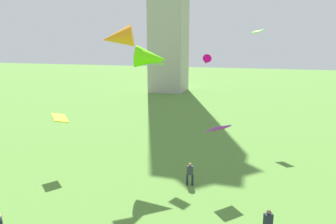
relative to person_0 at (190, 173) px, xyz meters
The scene contains 9 objects.
person_0 is the anchor object (origin of this frame).
person_1 6.68m from the person_0, 43.00° to the right, with size 0.47×0.40×1.57m.
kite_flying_0 10.30m from the person_0, behind, with size 1.69×1.73×0.57m.
kite_flying_4 8.50m from the person_0, 145.93° to the left, with size 2.62×1.98×1.82m.
kite_flying_5 3.63m from the person_0, ahead, with size 1.56×1.57×0.53m.
kite_flying_7 13.91m from the person_0, 118.44° to the left, with size 1.41×1.31×0.36m.
kite_flying_9 16.58m from the person_0, 74.98° to the left, with size 1.34×1.37×0.34m.
kite_flying_10 9.78m from the person_0, 152.68° to the right, with size 2.22×1.81×1.50m.
kite_flying_11 15.22m from the person_0, 96.18° to the left, with size 1.34×1.77×1.41m.
Camera 1 is at (3.70, -1.38, 9.29)m, focal length 32.72 mm.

